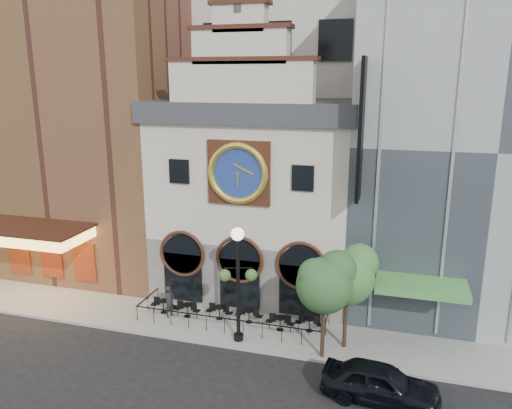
{
  "coord_description": "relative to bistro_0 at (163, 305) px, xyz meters",
  "views": [
    {
      "loc": [
        8.48,
        -21.91,
        13.66
      ],
      "look_at": [
        0.39,
        6.0,
        6.26
      ],
      "focal_mm": 35.0,
      "sensor_mm": 36.0,
      "label": 1
    }
  ],
  "objects": [
    {
      "name": "bistro_3",
      "position": [
        5.22,
        0.23,
        0.0
      ],
      "size": [
        1.58,
        0.68,
        0.9
      ],
      "color": "black",
      "rests_on": "sidewalk"
    },
    {
      "name": "bistro_1",
      "position": [
        1.56,
        -0.1,
        0.0
      ],
      "size": [
        1.58,
        0.68,
        0.9
      ],
      "color": "black",
      "rests_on": "sidewalk"
    },
    {
      "name": "pedestrian",
      "position": [
        0.58,
        -0.33,
        0.46
      ],
      "size": [
        0.64,
        0.78,
        1.85
      ],
      "primitive_type": "imported",
      "rotation": [
        0.0,
        0.0,
        1.24
      ],
      "color": "black",
      "rests_on": "sidewalk"
    },
    {
      "name": "clock_building",
      "position": [
        4.32,
        5.26,
        6.07
      ],
      "size": [
        12.6,
        8.78,
        18.65
      ],
      "color": "#605E5B",
      "rests_on": "ground"
    },
    {
      "name": "bistro_2",
      "position": [
        3.46,
        0.15,
        0.0
      ],
      "size": [
        1.58,
        0.68,
        0.9
      ],
      "color": "black",
      "rests_on": "sidewalk"
    },
    {
      "name": "sidewalk",
      "position": [
        4.32,
        -0.07,
        -0.54
      ],
      "size": [
        44.0,
        5.0,
        0.15
      ],
      "primitive_type": "cube",
      "color": "gray",
      "rests_on": "ground"
    },
    {
      "name": "retail_building",
      "position": [
        17.31,
        7.42,
        9.53
      ],
      "size": [
        14.0,
        14.4,
        20.0
      ],
      "color": "gray",
      "rests_on": "ground"
    },
    {
      "name": "car_right",
      "position": [
        12.69,
        -4.78,
        0.25
      ],
      "size": [
        5.22,
        2.5,
        1.72
      ],
      "primitive_type": "imported",
      "rotation": [
        0.0,
        0.0,
        1.48
      ],
      "color": "black",
      "rests_on": "ground"
    },
    {
      "name": "bistro_5",
      "position": [
        8.69,
        0.2,
        0.0
      ],
      "size": [
        1.58,
        0.68,
        0.9
      ],
      "color": "black",
      "rests_on": "sidewalk"
    },
    {
      "name": "bistro_4",
      "position": [
        7.12,
        -0.14,
        0.0
      ],
      "size": [
        1.58,
        0.68,
        0.9
      ],
      "color": "black",
      "rests_on": "sidewalk"
    },
    {
      "name": "bistro_0",
      "position": [
        0.0,
        0.0,
        0.0
      ],
      "size": [
        1.58,
        0.68,
        0.9
      ],
      "color": "black",
      "rests_on": "sidewalk"
    },
    {
      "name": "ground",
      "position": [
        4.32,
        -2.57,
        -0.61
      ],
      "size": [
        120.0,
        120.0,
        0.0
      ],
      "primitive_type": "plane",
      "color": "black",
      "rests_on": "ground"
    },
    {
      "name": "tree_left",
      "position": [
        9.81,
        -2.13,
        3.58
      ],
      "size": [
        2.86,
        2.76,
        5.52
      ],
      "color": "#382619",
      "rests_on": "sidewalk"
    },
    {
      "name": "lamppost",
      "position": [
        5.26,
        -1.8,
        3.39
      ],
      "size": [
        1.92,
        1.07,
        6.22
      ],
      "rotation": [
        0.0,
        0.0,
        0.32
      ],
      "color": "black",
      "rests_on": "sidewalk"
    },
    {
      "name": "cafe_railing",
      "position": [
        4.32,
        -0.07,
        -0.01
      ],
      "size": [
        10.6,
        2.6,
        0.9
      ],
      "primitive_type": null,
      "color": "black",
      "rests_on": "sidewalk"
    },
    {
      "name": "theater_building",
      "position": [
        -8.68,
        7.39,
        11.99
      ],
      "size": [
        14.0,
        15.6,
        25.0
      ],
      "color": "brown",
      "rests_on": "ground"
    },
    {
      "name": "tree_right",
      "position": [
        10.77,
        -0.87,
        3.58
      ],
      "size": [
        2.87,
        2.76,
        5.52
      ],
      "color": "#382619",
      "rests_on": "sidewalk"
    }
  ]
}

